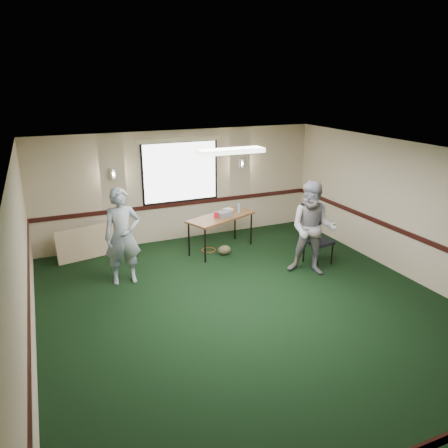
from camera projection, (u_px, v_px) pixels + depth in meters
name	position (u px, v px, depth m)	size (l,w,h in m)	color
ground	(253.00, 311.00, 7.59)	(8.00, 8.00, 0.00)	black
room_shell	(208.00, 195.00, 8.94)	(8.00, 8.02, 8.00)	#C6AF8F
folding_table	(221.00, 219.00, 10.06)	(1.79, 1.25, 0.83)	#542618
projector	(224.00, 214.00, 10.02)	(0.33, 0.28, 0.11)	gray
game_console	(228.00, 210.00, 10.44)	(0.21, 0.17, 0.05)	silver
red_cup	(216.00, 215.00, 9.94)	(0.09, 0.09, 0.13)	red
water_bottle	(239.00, 208.00, 10.28)	(0.06, 0.06, 0.21)	#82A5D6
duffel_bag	(224.00, 250.00, 9.99)	(0.31, 0.23, 0.22)	#494429
cable_coil	(209.00, 250.00, 10.27)	(0.33, 0.33, 0.02)	#C04818
folded_table	(88.00, 242.00, 9.75)	(1.42, 0.06, 0.73)	tan
conference_chair	(315.00, 236.00, 9.45)	(0.58, 0.60, 1.04)	black
person_left	(123.00, 236.00, 8.40)	(0.70, 0.46, 1.91)	#445F97
person_right	(313.00, 229.00, 8.78)	(0.94, 0.73, 1.94)	#6F7DAC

